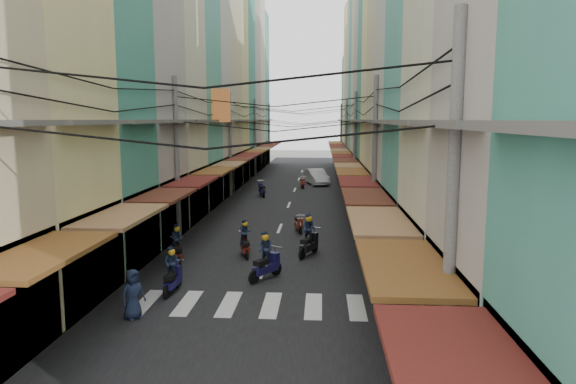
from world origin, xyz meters
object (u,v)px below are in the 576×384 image
at_px(bicycle, 404,280).
at_px(traffic_sign, 408,245).
at_px(market_umbrella, 438,209).
at_px(white_car, 316,184).

distance_m(bicycle, traffic_sign, 2.78).
height_order(market_umbrella, traffic_sign, market_umbrella).
distance_m(white_car, market_umbrella, 27.13).
bearing_deg(market_umbrella, white_car, 101.48).
distance_m(white_car, bicycle, 29.16).
height_order(white_car, bicycle, white_car).
bearing_deg(market_umbrella, traffic_sign, -113.39).
height_order(bicycle, market_umbrella, market_umbrella).
relative_size(market_umbrella, traffic_sign, 1.03).
bearing_deg(white_car, bicycle, -99.35).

